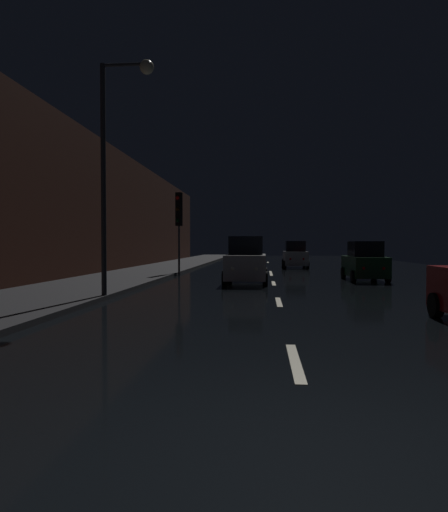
# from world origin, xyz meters

# --- Properties ---
(ground) EXTENTS (27.53, 84.00, 0.02)m
(ground) POSITION_xyz_m (0.00, 24.50, -0.01)
(ground) COLOR black
(sidewalk_left) EXTENTS (4.40, 84.00, 0.15)m
(sidewalk_left) POSITION_xyz_m (-7.56, 24.50, 0.07)
(sidewalk_left) COLOR #28282B
(sidewalk_left) RESTS_ON ground
(building_facade_left) EXTENTS (0.80, 63.00, 7.87)m
(building_facade_left) POSITION_xyz_m (-10.16, 21.00, 3.93)
(building_facade_left) COLOR #472319
(building_facade_left) RESTS_ON ground
(lane_centerline) EXTENTS (0.16, 39.31, 0.01)m
(lane_centerline) POSITION_xyz_m (0.00, 19.37, 0.01)
(lane_centerline) COLOR beige
(lane_centerline) RESTS_ON ground
(traffic_light_far_left) EXTENTS (0.38, 0.48, 4.71)m
(traffic_light_far_left) POSITION_xyz_m (-5.27, 21.40, 3.41)
(traffic_light_far_left) COLOR #38383A
(traffic_light_far_left) RESTS_ON ground
(streetlamp_overhead) EXTENTS (1.70, 0.44, 7.44)m
(streetlamp_overhead) POSITION_xyz_m (-5.01, 9.94, 4.91)
(streetlamp_overhead) COLOR #2D2D30
(streetlamp_overhead) RESTS_ON ground
(car_approaching_headlights) EXTENTS (1.94, 4.19, 2.11)m
(car_approaching_headlights) POSITION_xyz_m (-1.24, 16.64, 0.97)
(car_approaching_headlights) COLOR silver
(car_approaching_headlights) RESTS_ON ground
(car_parked_right_far) EXTENTS (1.75, 3.78, 1.90)m
(car_parked_right_far) POSITION_xyz_m (4.46, 18.55, 0.87)
(car_parked_right_far) COLOR #0F3819
(car_parked_right_far) RESTS_ON ground
(car_distant_taillights) EXTENTS (1.84, 3.99, 2.01)m
(car_distant_taillights) POSITION_xyz_m (1.92, 30.14, 0.92)
(car_distant_taillights) COLOR #A5A8AD
(car_distant_taillights) RESTS_ON ground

